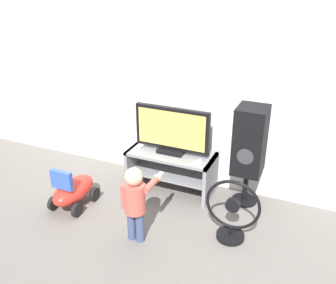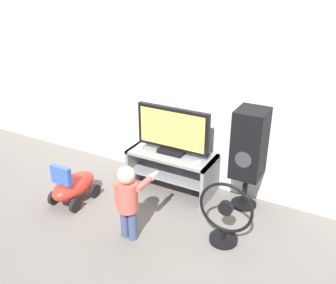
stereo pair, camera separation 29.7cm
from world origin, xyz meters
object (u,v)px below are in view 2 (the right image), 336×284
at_px(game_console, 143,145).
at_px(speaker_tower, 249,145).
at_px(remote_primary, 196,163).
at_px(ride_on_toy, 73,186).
at_px(television, 173,131).
at_px(floor_fan, 225,216).
at_px(child, 128,197).

distance_m(game_console, speaker_tower, 1.16).
height_order(remote_primary, ride_on_toy, ride_on_toy).
xyz_separation_m(television, ride_on_toy, (-0.77, -0.71, -0.50)).
bearing_deg(game_console, floor_fan, -24.49).
relative_size(television, game_console, 4.69).
xyz_separation_m(game_console, floor_fan, (1.16, -0.53, -0.19)).
xyz_separation_m(child, ride_on_toy, (-0.83, 0.20, -0.24)).
xyz_separation_m(child, speaker_tower, (0.74, 0.97, 0.25)).
bearing_deg(floor_fan, ride_on_toy, -174.92).
bearing_deg(ride_on_toy, television, 42.58).
relative_size(television, child, 1.12).
height_order(television, remote_primary, television).
relative_size(television, ride_on_toy, 1.46).
bearing_deg(television, child, -86.58).
relative_size(child, floor_fan, 1.21).
height_order(television, child, television).
bearing_deg(television, floor_fan, -34.98).
distance_m(television, child, 0.95).
bearing_deg(ride_on_toy, speaker_tower, 26.21).
relative_size(game_console, remote_primary, 1.28).
bearing_deg(ride_on_toy, child, -13.73).
distance_m(speaker_tower, ride_on_toy, 1.81).
distance_m(speaker_tower, floor_fan, 0.75).
bearing_deg(speaker_tower, game_console, -174.97).
xyz_separation_m(television, child, (0.05, -0.91, -0.26)).
height_order(game_console, ride_on_toy, game_console).
xyz_separation_m(television, game_console, (-0.35, -0.04, -0.22)).
bearing_deg(game_console, remote_primary, -8.15).
distance_m(remote_primary, child, 0.82).
height_order(child, ride_on_toy, child).
distance_m(floor_fan, ride_on_toy, 1.60).
bearing_deg(remote_primary, floor_fan, -41.68).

